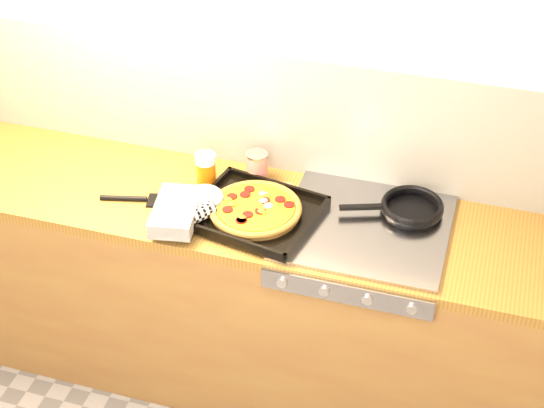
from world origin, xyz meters
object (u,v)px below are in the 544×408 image
(frying_pan, at_px, (411,208))
(tomato_can, at_px, (257,167))
(pizza_on_tray, at_px, (234,209))
(juice_glass, at_px, (206,169))

(frying_pan, bearing_deg, tomato_can, 174.76)
(pizza_on_tray, height_order, juice_glass, juice_glass)
(pizza_on_tray, xyz_separation_m, juice_glass, (-0.18, 0.19, 0.02))
(juice_glass, bearing_deg, pizza_on_tray, -46.16)
(pizza_on_tray, distance_m, juice_glass, 0.26)
(pizza_on_tray, bearing_deg, juice_glass, 133.84)
(tomato_can, xyz_separation_m, juice_glass, (-0.18, -0.08, 0.01))
(juice_glass, bearing_deg, frying_pan, 1.81)
(frying_pan, xyz_separation_m, juice_glass, (-0.80, -0.03, 0.03))
(frying_pan, bearing_deg, juice_glass, -178.19)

